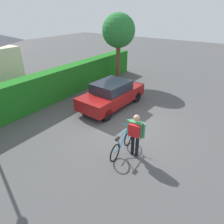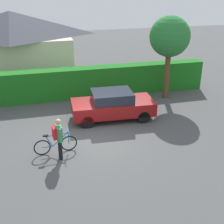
% 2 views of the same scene
% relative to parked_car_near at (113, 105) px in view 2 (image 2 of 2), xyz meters
% --- Properties ---
extents(ground_plane, '(60.00, 60.00, 0.00)m').
position_rel_parked_car_near_xyz_m(ground_plane, '(-1.31, -1.92, -0.76)').
color(ground_plane, '#4C4C4C').
extents(hedge_row, '(15.93, 0.90, 1.79)m').
position_rel_parked_car_near_xyz_m(hedge_row, '(-1.31, 3.46, 0.13)').
color(hedge_row, '#1B6B1B').
rests_on(hedge_row, ground).
extents(house_distant, '(8.34, 4.86, 4.59)m').
position_rel_parked_car_near_xyz_m(house_distant, '(-5.00, 8.74, 1.59)').
color(house_distant, beige).
rests_on(house_distant, ground).
extents(parked_car_near, '(4.21, 1.95, 1.48)m').
position_rel_parked_car_near_xyz_m(parked_car_near, '(0.00, 0.00, 0.00)').
color(parked_car_near, maroon).
rests_on(parked_car_near, ground).
extents(bicycle, '(1.79, 0.50, 0.93)m').
position_rel_parked_car_near_xyz_m(bicycle, '(-3.09, -2.64, -0.38)').
color(bicycle, black).
rests_on(bicycle, ground).
extents(person_rider, '(0.38, 0.69, 1.74)m').
position_rel_parked_car_near_xyz_m(person_rider, '(-2.98, -3.11, 0.30)').
color(person_rider, black).
rests_on(person_rider, ground).
extents(tree_kerbside, '(2.28, 2.28, 4.78)m').
position_rel_parked_car_near_xyz_m(tree_kerbside, '(3.83, 2.12, 2.83)').
color(tree_kerbside, brown).
rests_on(tree_kerbside, ground).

